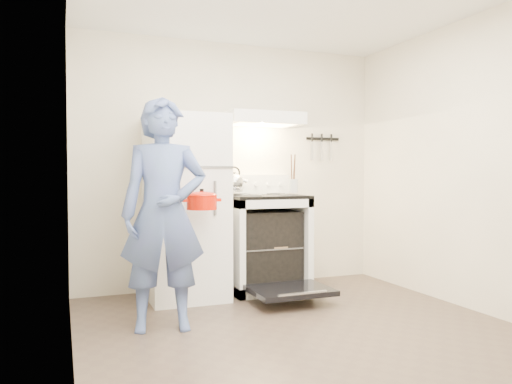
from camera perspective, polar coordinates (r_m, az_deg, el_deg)
floor at (r=3.70m, az=6.63°, el=-16.18°), size 3.60×3.60×0.00m
back_wall at (r=5.18m, az=-2.71°, el=3.06°), size 3.20×0.02×2.50m
refrigerator at (r=4.69m, az=-8.06°, el=-1.74°), size 0.70×0.70×1.70m
stove_body at (r=5.00m, az=1.02°, el=-5.98°), size 0.76×0.65×0.92m
cooktop at (r=4.96m, az=1.02°, el=-0.53°), size 0.76×0.65×0.03m
backsplash at (r=5.22m, az=-0.17°, el=0.86°), size 0.76×0.07×0.20m
oven_door at (r=4.52m, az=3.93°, el=-11.15°), size 0.70×0.54×0.04m
oven_rack at (r=5.00m, az=1.02°, el=-6.21°), size 0.60×0.52×0.01m
range_hood at (r=5.05m, az=0.70°, el=8.32°), size 0.76×0.50×0.12m
knife_strip at (r=5.60m, az=7.63°, el=6.04°), size 0.40×0.02×0.03m
pizza_stone at (r=4.95m, az=2.12°, el=-6.14°), size 0.36×0.36×0.02m
tea_kettle at (r=4.96m, az=-2.51°, el=1.28°), size 0.23×0.19×0.28m
utensil_jar at (r=4.83m, az=4.29°, el=0.70°), size 0.11×0.11×0.13m
person at (r=3.76m, az=-10.51°, el=-2.47°), size 0.68×0.50×1.73m
dutch_oven at (r=4.12m, az=-6.22°, el=-1.21°), size 0.32×0.25×0.22m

